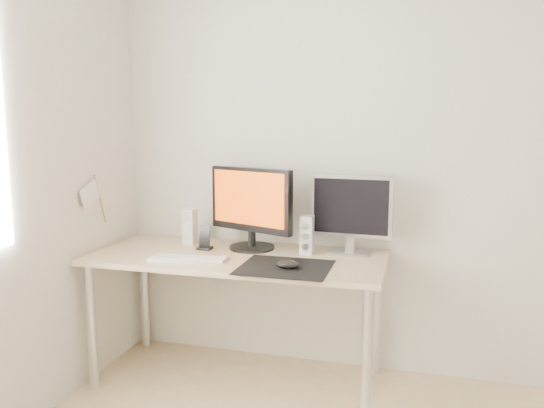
{
  "coord_description": "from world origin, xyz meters",
  "views": [
    {
      "loc": [
        0.01,
        -1.29,
        1.44
      ],
      "look_at": [
        -0.75,
        1.44,
        1.01
      ],
      "focal_mm": 35.0,
      "sensor_mm": 36.0,
      "label": 1
    }
  ],
  "objects_px": {
    "desk": "(237,269)",
    "second_monitor": "(351,210)",
    "speaker_right": "(307,235)",
    "keyboard": "(189,258)",
    "mouse": "(287,265)",
    "phone_dock": "(205,242)",
    "main_monitor": "(251,205)",
    "speaker_left": "(190,227)"
  },
  "relations": [
    {
      "from": "desk",
      "to": "second_monitor",
      "type": "bearing_deg",
      "value": 18.53
    },
    {
      "from": "speaker_right",
      "to": "keyboard",
      "type": "distance_m",
      "value": 0.65
    },
    {
      "from": "mouse",
      "to": "phone_dock",
      "type": "distance_m",
      "value": 0.62
    },
    {
      "from": "second_monitor",
      "to": "phone_dock",
      "type": "bearing_deg",
      "value": -170.64
    },
    {
      "from": "main_monitor",
      "to": "speaker_left",
      "type": "xyz_separation_m",
      "value": [
        -0.39,
        0.02,
        -0.15
      ]
    },
    {
      "from": "main_monitor",
      "to": "speaker_right",
      "type": "bearing_deg",
      "value": -3.68
    },
    {
      "from": "keyboard",
      "to": "phone_dock",
      "type": "relative_size",
      "value": 3.1
    },
    {
      "from": "mouse",
      "to": "desk",
      "type": "distance_m",
      "value": 0.41
    },
    {
      "from": "second_monitor",
      "to": "speaker_right",
      "type": "xyz_separation_m",
      "value": [
        -0.23,
        -0.07,
        -0.14
      ]
    },
    {
      "from": "speaker_right",
      "to": "phone_dock",
      "type": "distance_m",
      "value": 0.58
    },
    {
      "from": "desk",
      "to": "second_monitor",
      "type": "relative_size",
      "value": 3.54
    },
    {
      "from": "speaker_right",
      "to": "phone_dock",
      "type": "xyz_separation_m",
      "value": [
        -0.58,
        -0.06,
        -0.06
      ]
    },
    {
      "from": "desk",
      "to": "second_monitor",
      "type": "height_order",
      "value": "second_monitor"
    },
    {
      "from": "mouse",
      "to": "main_monitor",
      "type": "distance_m",
      "value": 0.53
    },
    {
      "from": "main_monitor",
      "to": "second_monitor",
      "type": "relative_size",
      "value": 1.17
    },
    {
      "from": "desk",
      "to": "phone_dock",
      "type": "relative_size",
      "value": 11.6
    },
    {
      "from": "main_monitor",
      "to": "speaker_left",
      "type": "distance_m",
      "value": 0.42
    },
    {
      "from": "mouse",
      "to": "speaker_right",
      "type": "relative_size",
      "value": 0.54
    },
    {
      "from": "phone_dock",
      "to": "second_monitor",
      "type": "bearing_deg",
      "value": 9.36
    },
    {
      "from": "keyboard",
      "to": "second_monitor",
      "type": "bearing_deg",
      "value": 24.83
    },
    {
      "from": "main_monitor",
      "to": "second_monitor",
      "type": "distance_m",
      "value": 0.56
    },
    {
      "from": "second_monitor",
      "to": "desk",
      "type": "bearing_deg",
      "value": -161.47
    },
    {
      "from": "mouse",
      "to": "second_monitor",
      "type": "height_order",
      "value": "second_monitor"
    },
    {
      "from": "mouse",
      "to": "speaker_right",
      "type": "distance_m",
      "value": 0.35
    },
    {
      "from": "mouse",
      "to": "second_monitor",
      "type": "distance_m",
      "value": 0.53
    },
    {
      "from": "desk",
      "to": "second_monitor",
      "type": "distance_m",
      "value": 0.7
    },
    {
      "from": "speaker_left",
      "to": "keyboard",
      "type": "xyz_separation_m",
      "value": [
        0.15,
        -0.34,
        -0.1
      ]
    },
    {
      "from": "phone_dock",
      "to": "speaker_right",
      "type": "bearing_deg",
      "value": 6.29
    },
    {
      "from": "phone_dock",
      "to": "desk",
      "type": "bearing_deg",
      "value": -16.65
    },
    {
      "from": "speaker_left",
      "to": "mouse",
      "type": "bearing_deg",
      "value": -28.94
    },
    {
      "from": "mouse",
      "to": "phone_dock",
      "type": "relative_size",
      "value": 0.83
    },
    {
      "from": "second_monitor",
      "to": "speaker_left",
      "type": "height_order",
      "value": "second_monitor"
    },
    {
      "from": "main_monitor",
      "to": "keyboard",
      "type": "relative_size",
      "value": 1.24
    },
    {
      "from": "mouse",
      "to": "second_monitor",
      "type": "bearing_deg",
      "value": 58.06
    },
    {
      "from": "speaker_left",
      "to": "speaker_right",
      "type": "height_order",
      "value": "same"
    },
    {
      "from": "keyboard",
      "to": "mouse",
      "type": "bearing_deg",
      "value": -4.13
    },
    {
      "from": "speaker_left",
      "to": "phone_dock",
      "type": "height_order",
      "value": "speaker_left"
    },
    {
      "from": "second_monitor",
      "to": "speaker_left",
      "type": "bearing_deg",
      "value": -178.3
    },
    {
      "from": "main_monitor",
      "to": "second_monitor",
      "type": "height_order",
      "value": "main_monitor"
    },
    {
      "from": "mouse",
      "to": "desk",
      "type": "relative_size",
      "value": 0.07
    },
    {
      "from": "mouse",
      "to": "keyboard",
      "type": "bearing_deg",
      "value": 175.87
    },
    {
      "from": "mouse",
      "to": "main_monitor",
      "type": "bearing_deg",
      "value": 130.09
    }
  ]
}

